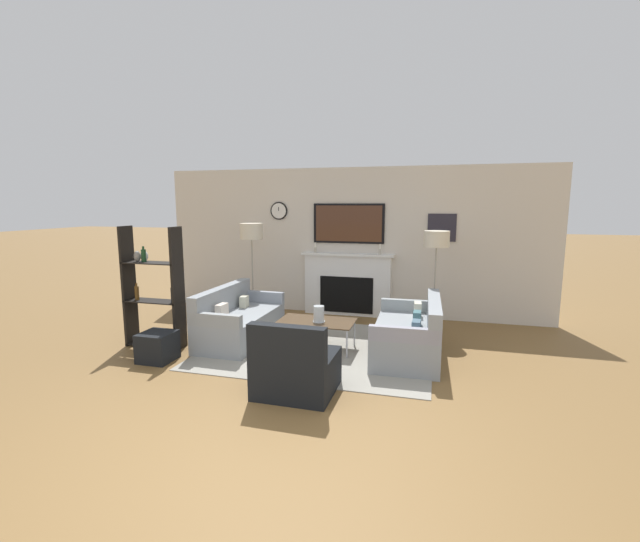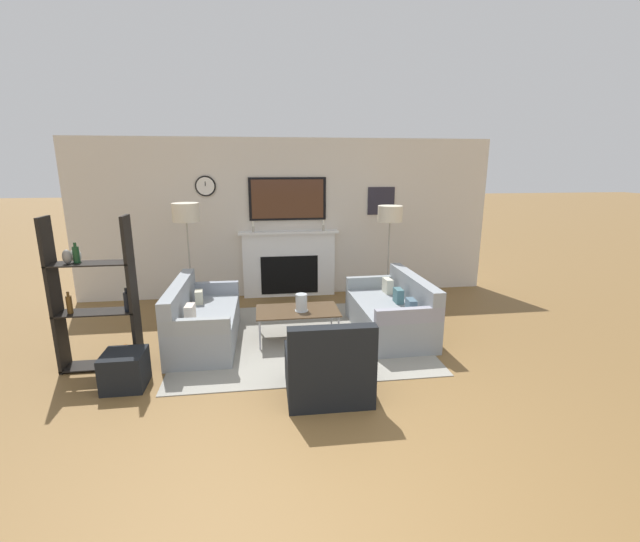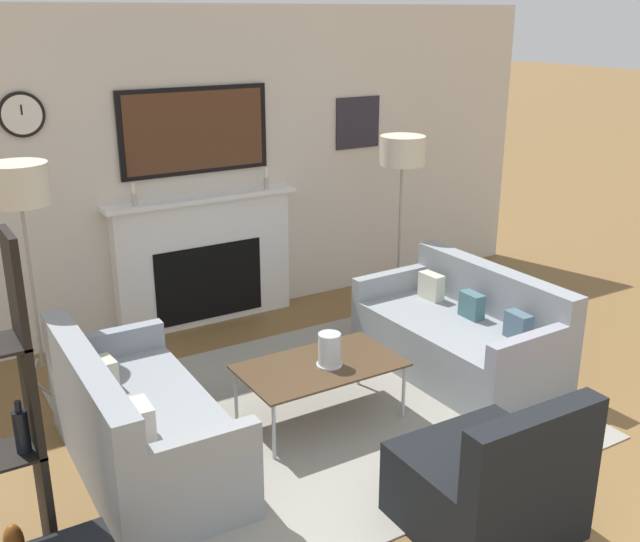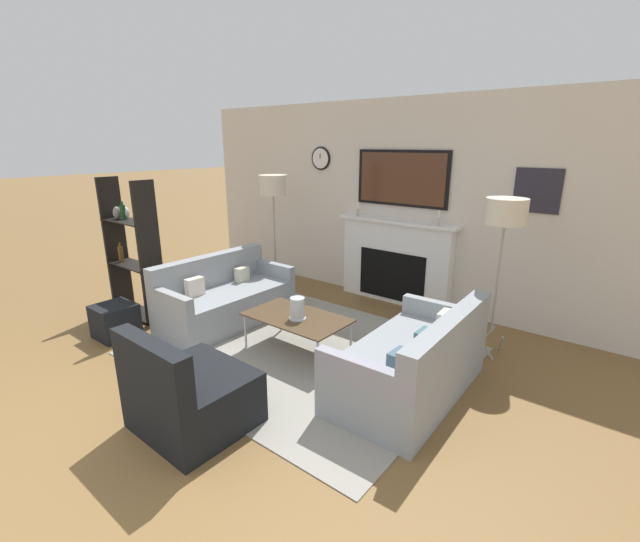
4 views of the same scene
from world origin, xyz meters
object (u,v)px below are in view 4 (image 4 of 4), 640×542
object	(u,v)px
couch_left	(224,300)
couch_right	(413,364)
armchair	(189,395)
floor_lamp_right	(506,214)
floor_lamp_left	(273,187)
ottoman	(115,321)
shelf_unit	(133,253)
coffee_table	(297,319)
hurricane_candle	(297,310)

from	to	relation	value
couch_left	couch_right	distance (m)	2.54
armchair	floor_lamp_right	size ratio (longest dim) A/B	0.51
floor_lamp_left	ottoman	xyz separation A→B (m)	(-0.36, -2.25, -1.36)
shelf_unit	couch_right	bearing A→B (deg)	8.58
couch_left	couch_right	bearing A→B (deg)	0.04
couch_right	coffee_table	distance (m)	1.31
armchair	floor_lamp_right	xyz separation A→B (m)	(1.42, 2.71, 1.20)
coffee_table	ottoman	bearing A→B (deg)	-152.33
couch_left	coffee_table	distance (m)	1.24
coffee_table	floor_lamp_left	distance (m)	2.30
couch_left	couch_right	size ratio (longest dim) A/B	1.01
couch_right	hurricane_candle	size ratio (longest dim) A/B	7.13
couch_right	shelf_unit	bearing A→B (deg)	-171.42
couch_right	coffee_table	xyz separation A→B (m)	(-1.30, -0.06, 0.10)
couch_right	floor_lamp_right	size ratio (longest dim) A/B	0.99
couch_right	ottoman	world-z (taller)	couch_right
couch_left	floor_lamp_right	bearing A→B (deg)	23.00
couch_right	coffee_table	size ratio (longest dim) A/B	1.51
coffee_table	floor_lamp_right	xyz separation A→B (m)	(1.60, 1.26, 1.09)
shelf_unit	hurricane_candle	bearing A→B (deg)	10.72
coffee_table	hurricane_candle	size ratio (longest dim) A/B	4.73
couch_right	floor_lamp_left	distance (m)	3.33
armchair	hurricane_candle	world-z (taller)	armchair
armchair	ottoman	size ratio (longest dim) A/B	2.01
armchair	floor_lamp_left	bearing A→B (deg)	122.21
armchair	shelf_unit	xyz separation A→B (m)	(-2.46, 0.96, 0.55)
couch_left	floor_lamp_right	world-z (taller)	floor_lamp_right
coffee_table	ottoman	size ratio (longest dim) A/B	2.58
floor_lamp_left	ottoman	distance (m)	2.66
couch_right	armchair	size ratio (longest dim) A/B	1.94
floor_lamp_right	couch_left	bearing A→B (deg)	-157.00
hurricane_candle	coffee_table	bearing A→B (deg)	139.86
coffee_table	floor_lamp_right	bearing A→B (deg)	38.30
couch_left	hurricane_candle	distance (m)	1.31
couch_left	armchair	bearing A→B (deg)	-46.82
hurricane_candle	floor_lamp_right	xyz separation A→B (m)	(1.55, 1.30, 0.97)
hurricane_candle	floor_lamp_right	size ratio (longest dim) A/B	0.14
couch_right	shelf_unit	xyz separation A→B (m)	(-3.59, -0.54, 0.54)
couch_left	armchair	world-z (taller)	armchair
armchair	shelf_unit	bearing A→B (deg)	158.59
couch_right	floor_lamp_left	size ratio (longest dim) A/B	0.94
floor_lamp_left	shelf_unit	world-z (taller)	shelf_unit
shelf_unit	ottoman	size ratio (longest dim) A/B	4.17
couch_left	coffee_table	bearing A→B (deg)	-2.68
couch_right	armchair	xyz separation A→B (m)	(-1.13, -1.51, -0.01)
couch_right	hurricane_candle	bearing A→B (deg)	-175.46
floor_lamp_left	shelf_unit	bearing A→B (deg)	-113.41
couch_right	ottoman	size ratio (longest dim) A/B	3.89
floor_lamp_right	ottoman	xyz separation A→B (m)	(-3.49, -2.25, -1.29)
armchair	hurricane_candle	xyz separation A→B (m)	(-0.13, 1.41, 0.24)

